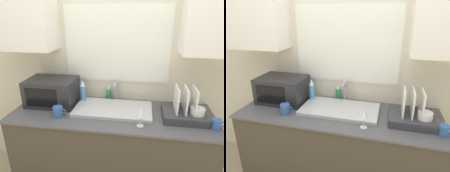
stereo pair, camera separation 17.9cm
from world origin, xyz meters
TOP-DOWN VIEW (x-y plane):
  - countertop at (0.00, 0.33)m, footprint 1.91×0.69m
  - wall_back at (0.00, 0.65)m, footprint 6.00×0.38m
  - sink_basin at (0.01, 0.37)m, footprint 0.74×0.40m
  - faucet at (0.01, 0.58)m, footprint 0.08×0.18m
  - microwave at (-0.64, 0.43)m, footprint 0.49×0.35m
  - dish_rack at (0.67, 0.32)m, footprint 0.37×0.34m
  - spray_bottle at (-0.33, 0.50)m, footprint 0.06×0.06m
  - soap_bottle at (-0.08, 0.62)m, footprint 0.05×0.05m
  - mug_near_sink at (-0.47, 0.17)m, footprint 0.12×0.09m
  - wine_glass at (0.28, 0.12)m, footprint 0.07×0.07m
  - mug_by_rack at (0.90, 0.17)m, footprint 0.11×0.08m

SIDE VIEW (x-z plane):
  - countertop at x=0.00m, z-range 0.00..0.92m
  - sink_basin at x=0.01m, z-range 0.92..0.95m
  - mug_by_rack at x=0.90m, z-range 0.92..1.00m
  - mug_near_sink at x=-0.47m, z-range 0.92..1.01m
  - dish_rack at x=0.67m, z-range 0.83..1.12m
  - soap_bottle at x=-0.08m, z-range 0.91..1.05m
  - spray_bottle at x=-0.33m, z-range 0.91..1.16m
  - wine_glass at x=0.28m, z-range 0.95..1.12m
  - microwave at x=-0.64m, z-range 0.92..1.18m
  - faucet at x=0.01m, z-range 0.94..1.17m
  - wall_back at x=0.00m, z-range 0.09..2.69m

